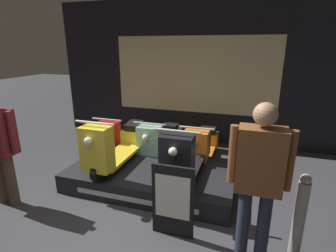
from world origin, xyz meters
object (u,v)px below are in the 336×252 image
(scooter_display_right, at_px, (187,154))
(street_bollard, at_px, (299,219))
(scooter_display_left, at_px, (117,145))
(scooter_backrow_1, at_px, (160,142))
(price_sign_board, at_px, (173,201))
(person_right_browsing, at_px, (259,172))
(scooter_backrow_2, at_px, (202,146))
(scooter_backrow_0, at_px, (122,137))

(scooter_display_right, height_order, street_bollard, scooter_display_right)
(scooter_display_left, xyz_separation_m, scooter_display_right, (1.18, 0.00, 0.00))
(scooter_backrow_1, distance_m, price_sign_board, 2.32)
(scooter_display_right, xyz_separation_m, person_right_browsing, (0.97, -1.07, 0.37))
(scooter_backrow_1, distance_m, scooter_backrow_2, 0.85)
(scooter_display_left, height_order, scooter_backrow_2, scooter_display_left)
(street_bollard, bearing_deg, scooter_display_right, 145.82)
(scooter_backrow_0, bearing_deg, price_sign_board, -50.32)
(scooter_backrow_0, relative_size, scooter_backrow_2, 1.00)
(scooter_display_right, distance_m, street_bollard, 1.71)
(scooter_display_right, distance_m, person_right_browsing, 1.49)
(scooter_display_left, height_order, scooter_display_right, same)
(scooter_display_left, bearing_deg, scooter_backrow_1, 73.32)
(scooter_backrow_2, height_order, street_bollard, street_bollard)
(scooter_backrow_0, distance_m, scooter_backrow_1, 0.85)
(price_sign_board, bearing_deg, street_bollard, 1.31)
(scooter_display_right, xyz_separation_m, price_sign_board, (0.08, -0.99, -0.18))
(price_sign_board, bearing_deg, scooter_display_left, 141.82)
(scooter_backrow_1, bearing_deg, scooter_backrow_0, 180.00)
(scooter_backrow_2, relative_size, price_sign_board, 1.83)
(price_sign_board, xyz_separation_m, street_bollard, (1.33, 0.03, 0.04))
(scooter_backrow_1, bearing_deg, price_sign_board, -66.71)
(scooter_backrow_0, xyz_separation_m, scooter_backrow_2, (1.70, 0.00, 0.00))
(scooter_display_right, height_order, scooter_backrow_2, scooter_display_right)
(scooter_display_right, bearing_deg, street_bollard, -34.18)
(scooter_display_right, bearing_deg, scooter_display_left, 180.00)
(person_right_browsing, xyz_separation_m, price_sign_board, (-0.90, 0.08, -0.55))
(scooter_display_right, height_order, price_sign_board, scooter_display_right)
(scooter_display_left, relative_size, scooter_backrow_1, 1.00)
(scooter_backrow_1, bearing_deg, scooter_display_right, -53.62)
(scooter_backrow_0, xyz_separation_m, price_sign_board, (1.76, -2.12, 0.12))
(scooter_backrow_1, xyz_separation_m, street_bollard, (2.25, -2.09, 0.16))
(scooter_backrow_1, distance_m, person_right_browsing, 2.93)
(scooter_display_left, distance_m, person_right_browsing, 2.43)
(scooter_backrow_0, xyz_separation_m, street_bollard, (3.10, -2.09, 0.16))
(scooter_display_right, bearing_deg, scooter_backrow_2, 89.49)
(person_right_browsing, bearing_deg, scooter_backrow_2, 113.53)
(scooter_backrow_0, bearing_deg, scooter_backrow_1, 0.00)
(scooter_backrow_2, height_order, price_sign_board, price_sign_board)
(scooter_display_right, xyz_separation_m, scooter_backrow_1, (-0.84, 1.14, -0.30))
(scooter_display_left, height_order, scooter_backrow_0, scooter_display_left)
(scooter_display_left, distance_m, price_sign_board, 1.61)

